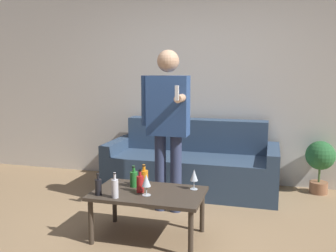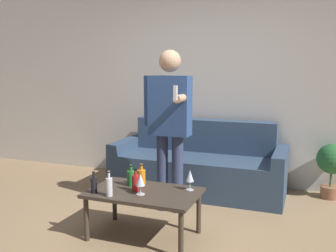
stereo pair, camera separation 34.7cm
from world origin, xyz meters
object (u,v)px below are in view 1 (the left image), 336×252
(couch, at_px, (192,165))
(bottle_orange, at_px, (134,178))
(person_standing_front, at_px, (168,118))
(coffee_table, at_px, (148,197))

(couch, relative_size, bottle_orange, 10.66)
(couch, distance_m, bottle_orange, 1.41)
(bottle_orange, bearing_deg, person_standing_front, 74.26)
(coffee_table, xyz_separation_m, person_standing_front, (-0.01, 0.68, 0.62))
(couch, relative_size, person_standing_front, 1.23)
(coffee_table, relative_size, bottle_orange, 4.98)
(couch, height_order, coffee_table, couch)
(coffee_table, bearing_deg, bottle_orange, 149.32)
(couch, bearing_deg, bottle_orange, -100.93)
(coffee_table, xyz_separation_m, bottle_orange, (-0.18, 0.10, 0.12))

